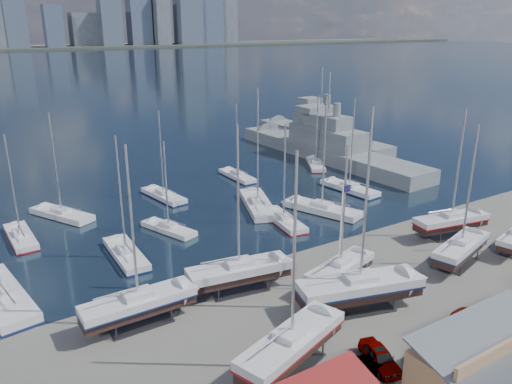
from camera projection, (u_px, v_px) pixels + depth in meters
ground at (350, 292)px, 48.72m from camera, size 1400.00×1400.00×0.00m
shed_grey at (506, 363)px, 35.21m from camera, size 12.60×8.40×4.17m
sailboat_cradle_0 at (139, 304)px, 42.78m from camera, size 9.99×2.95×16.07m
sailboat_cradle_1 at (292, 343)px, 37.36m from camera, size 10.95×6.14×16.98m
sailboat_cradle_2 at (239, 271)px, 48.35m from camera, size 10.43×4.34×16.48m
sailboat_cradle_3 at (360, 287)px, 45.17m from camera, size 12.08×6.29×18.59m
sailboat_cradle_4 at (340, 268)px, 49.14m from camera, size 9.14×4.65×14.50m
sailboat_cradle_5 at (461, 247)px, 53.67m from camera, size 9.89×5.06×15.44m
sailboat_cradle_6 at (451, 221)px, 60.91m from camera, size 10.05×4.42×15.74m
sailboat_moored_0 at (3, 299)px, 46.83m from camera, size 5.23×12.88×18.71m
sailboat_moored_1 at (21, 238)px, 60.34m from camera, size 2.85×9.22×13.66m
sailboat_moored_2 at (62, 215)px, 67.43m from camera, size 7.05×10.06×14.96m
sailboat_moored_3 at (126, 255)px, 55.83m from camera, size 3.04×9.85×14.60m
sailboat_moored_4 at (169, 229)px, 62.86m from camera, size 4.85×8.35×12.17m
sailboat_moored_5 at (164, 197)px, 74.87m from camera, size 3.99×9.59×13.90m
sailboat_moored_6 at (284, 221)px, 65.50m from camera, size 3.96×9.51×13.79m
sailboat_moored_7 at (258, 206)px, 70.89m from camera, size 7.24×12.20×17.80m
sailboat_moored_8 at (237, 177)px, 84.74m from camera, size 2.54×8.89×13.27m
sailboat_moored_9 at (322, 210)px, 69.30m from camera, size 6.85×11.49×16.78m
sailboat_moored_10 at (349, 189)px, 78.17m from camera, size 3.96×10.48×15.29m
sailboat_moored_11 at (315, 165)px, 91.63m from camera, size 6.91×9.22×13.75m
naval_ship_east at (326, 150)px, 97.09m from camera, size 9.27×46.81×18.19m
naval_ship_west at (320, 134)px, 111.70m from camera, size 7.06×39.19×17.52m
car_a at (380, 357)px, 38.00m from camera, size 2.96×4.78×1.52m
car_b at (356, 369)px, 36.67m from camera, size 4.60×1.83×1.49m
car_c at (484, 326)px, 41.90m from camera, size 2.93×5.59×1.50m
flagpole at (341, 231)px, 47.24m from camera, size 0.97×0.12×10.95m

